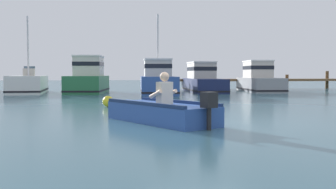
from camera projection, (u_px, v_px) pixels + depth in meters
ground_plane at (199, 121)px, 9.57m from camera, size 120.00×120.00×0.00m
wooden_dock at (249, 80)px, 28.79m from camera, size 13.92×1.64×1.34m
rowboat_with_person at (159, 112)px, 9.40m from camera, size 2.47×3.46×1.19m
moored_boat_white at (28, 85)px, 23.39m from camera, size 2.20×5.14×4.55m
moored_boat_green at (88, 79)px, 23.62m from camera, size 2.59×4.74×2.24m
moored_boat_blue at (158, 80)px, 22.73m from camera, size 2.32×5.53×4.55m
moored_boat_navy at (202, 81)px, 25.18m from camera, size 2.05×6.30×1.90m
moored_boat_grey at (259, 80)px, 25.54m from camera, size 2.47×5.69×2.00m
mooring_buoy at (108, 101)px, 13.64m from camera, size 0.38×0.38×0.38m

